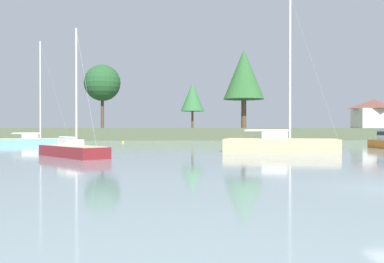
% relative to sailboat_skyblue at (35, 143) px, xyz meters
% --- Properties ---
extents(far_shore_bank, '(170.52, 50.82, 2.19)m').
position_rel_sailboat_skyblue_xyz_m(far_shore_bank, '(25.45, 42.40, 0.81)').
color(far_shore_bank, '#4C563D').
rests_on(far_shore_bank, ground).
extents(sailboat_skyblue, '(9.01, 3.01, 13.95)m').
position_rel_sailboat_skyblue_xyz_m(sailboat_skyblue, '(0.00, 0.00, 0.00)').
color(sailboat_skyblue, '#669ECC').
rests_on(sailboat_skyblue, ground).
extents(sailboat_sand, '(10.33, 5.48, 14.64)m').
position_rel_sailboat_skyblue_xyz_m(sailboat_sand, '(27.11, -18.56, 0.03)').
color(sailboat_sand, tan).
rests_on(sailboat_sand, ground).
extents(sailboat_maroon, '(6.27, 7.10, 10.02)m').
position_rel_sailboat_skyblue_xyz_m(sailboat_maroon, '(10.03, -23.35, -0.06)').
color(sailboat_maroon, maroon).
rests_on(sailboat_maroon, ground).
extents(dinghy_grey, '(3.98, 3.73, 0.59)m').
position_rel_sailboat_skyblue_xyz_m(dinghy_grey, '(29.85, 0.47, -0.14)').
color(dinghy_grey, gray).
rests_on(dinghy_grey, ground).
extents(mooring_buoy_red, '(0.40, 0.40, 0.45)m').
position_rel_sailboat_skyblue_xyz_m(mooring_buoy_red, '(39.14, -0.70, -0.21)').
color(mooring_buoy_red, red).
rests_on(mooring_buoy_red, ground).
extents(mooring_buoy_yellow, '(0.33, 0.33, 0.38)m').
position_rel_sailboat_skyblue_xyz_m(mooring_buoy_yellow, '(10.56, 7.79, -0.22)').
color(mooring_buoy_yellow, yellow).
rests_on(mooring_buoy_yellow, ground).
extents(shore_tree_center_left, '(4.21, 4.21, 8.17)m').
position_rel_sailboat_skyblue_xyz_m(shore_tree_center_left, '(21.77, 19.57, 7.48)').
color(shore_tree_center_left, brown).
rests_on(shore_tree_center_left, far_shore_bank).
extents(shore_tree_inland_a, '(7.59, 7.59, 13.24)m').
position_rel_sailboat_skyblue_xyz_m(shore_tree_inland_a, '(3.75, 32.70, 11.32)').
color(shore_tree_inland_a, brown).
rests_on(shore_tree_inland_a, far_shore_bank).
extents(shore_tree_far_left, '(7.59, 7.59, 14.62)m').
position_rel_sailboat_skyblue_xyz_m(shore_tree_far_left, '(31.46, 21.32, 11.81)').
color(shore_tree_far_left, brown).
rests_on(shore_tree_far_left, far_shore_bank).
extents(cottage_eastern, '(10.60, 7.56, 7.62)m').
position_rel_sailboat_skyblue_xyz_m(cottage_eastern, '(72.34, 51.62, 5.85)').
color(cottage_eastern, silver).
rests_on(cottage_eastern, far_shore_bank).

